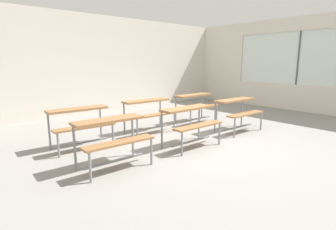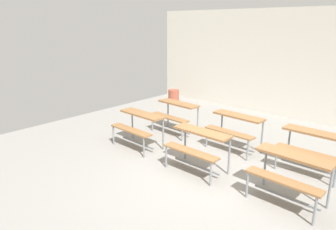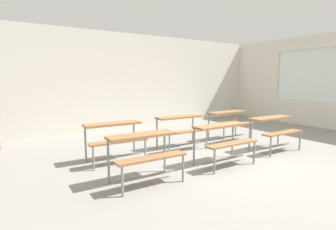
{
  "view_description": "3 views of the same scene",
  "coord_description": "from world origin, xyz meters",
  "px_view_note": "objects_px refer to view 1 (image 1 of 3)",
  "views": [
    {
      "loc": [
        -3.8,
        -3.3,
        1.6
      ],
      "look_at": [
        -0.35,
        0.73,
        0.51
      ],
      "focal_mm": 28.0,
      "sensor_mm": 36.0,
      "label": 1
    },
    {
      "loc": [
        2.68,
        -4.06,
        2.59
      ],
      "look_at": [
        -1.26,
        0.33,
        0.82
      ],
      "focal_mm": 32.77,
      "sensor_mm": 36.0,
      "label": 2
    },
    {
      "loc": [
        -3.8,
        -3.3,
        1.6
      ],
      "look_at": [
        -0.72,
        1.38,
        0.81
      ],
      "focal_mm": 28.0,
      "sensor_mm": 36.0,
      "label": 3
    }
  ],
  "objects_px": {
    "desk_bench_r0c1": "(191,117)",
    "desk_bench_r0c2": "(238,107)",
    "desk_bench_r1c2": "(196,101)",
    "desk_bench_r0c0": "(112,131)",
    "desk_bench_r1c0": "(80,118)",
    "desk_bench_r1c1": "(149,108)"
  },
  "relations": [
    {
      "from": "desk_bench_r0c1",
      "to": "desk_bench_r1c2",
      "type": "height_order",
      "value": "same"
    },
    {
      "from": "desk_bench_r0c2",
      "to": "desk_bench_r1c2",
      "type": "xyz_separation_m",
      "value": [
        -0.08,
        1.25,
        0.0
      ]
    },
    {
      "from": "desk_bench_r1c1",
      "to": "desk_bench_r1c2",
      "type": "height_order",
      "value": "same"
    },
    {
      "from": "desk_bench_r0c1",
      "to": "desk_bench_r0c2",
      "type": "bearing_deg",
      "value": 2.76
    },
    {
      "from": "desk_bench_r0c0",
      "to": "desk_bench_r0c1",
      "type": "xyz_separation_m",
      "value": [
        1.62,
        -0.05,
        0.0
      ]
    },
    {
      "from": "desk_bench_r0c2",
      "to": "desk_bench_r1c2",
      "type": "height_order",
      "value": "same"
    },
    {
      "from": "desk_bench_r0c0",
      "to": "desk_bench_r1c1",
      "type": "relative_size",
      "value": 0.99
    },
    {
      "from": "desk_bench_r0c1",
      "to": "desk_bench_r1c1",
      "type": "distance_m",
      "value": 1.31
    },
    {
      "from": "desk_bench_r1c0",
      "to": "desk_bench_r1c2",
      "type": "height_order",
      "value": "same"
    },
    {
      "from": "desk_bench_r0c2",
      "to": "desk_bench_r0c0",
      "type": "bearing_deg",
      "value": -177.77
    },
    {
      "from": "desk_bench_r1c0",
      "to": "desk_bench_r0c0",
      "type": "bearing_deg",
      "value": -87.09
    },
    {
      "from": "desk_bench_r1c2",
      "to": "desk_bench_r0c0",
      "type": "bearing_deg",
      "value": -157.75
    },
    {
      "from": "desk_bench_r0c0",
      "to": "desk_bench_r1c1",
      "type": "xyz_separation_m",
      "value": [
        1.61,
        1.26,
        0.0
      ]
    },
    {
      "from": "desk_bench_r1c1",
      "to": "desk_bench_r1c2",
      "type": "relative_size",
      "value": 1.02
    },
    {
      "from": "desk_bench_r1c2",
      "to": "desk_bench_r1c1",
      "type": "bearing_deg",
      "value": -179.43
    },
    {
      "from": "desk_bench_r1c1",
      "to": "desk_bench_r0c1",
      "type": "bearing_deg",
      "value": -87.03
    },
    {
      "from": "desk_bench_r0c0",
      "to": "desk_bench_r0c2",
      "type": "distance_m",
      "value": 3.24
    },
    {
      "from": "desk_bench_r0c1",
      "to": "desk_bench_r0c2",
      "type": "relative_size",
      "value": 0.99
    },
    {
      "from": "desk_bench_r0c0",
      "to": "desk_bench_r0c2",
      "type": "relative_size",
      "value": 1.0
    },
    {
      "from": "desk_bench_r0c1",
      "to": "desk_bench_r0c0",
      "type": "bearing_deg",
      "value": 178.78
    },
    {
      "from": "desk_bench_r0c0",
      "to": "desk_bench_r1c1",
      "type": "height_order",
      "value": "same"
    },
    {
      "from": "desk_bench_r0c0",
      "to": "desk_bench_r1c2",
      "type": "relative_size",
      "value": 1.01
    }
  ]
}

